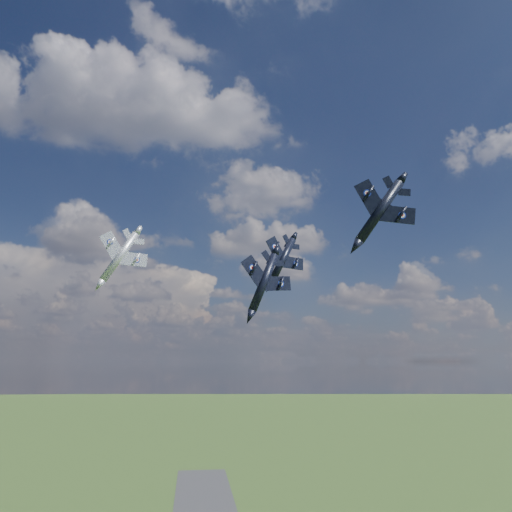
{
  "coord_description": "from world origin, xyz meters",
  "views": [
    {
      "loc": [
        -7.23,
        -71.4,
        63.89
      ],
      "look_at": [
        3.31,
        12.87,
        81.9
      ],
      "focal_mm": 35.0,
      "sensor_mm": 36.0,
      "label": 1
    }
  ],
  "objects": [
    {
      "name": "jet_lead_navy",
      "position": [
        5.54,
        19.2,
        78.27
      ],
      "size": [
        16.49,
        19.23,
        7.76
      ],
      "primitive_type": null,
      "rotation": [
        0.0,
        0.41,
        0.31
      ],
      "color": "black"
    },
    {
      "name": "jet_left_silver",
      "position": [
        -20.04,
        14.15,
        81.43
      ],
      "size": [
        12.08,
        15.12,
        7.41
      ],
      "primitive_type": null,
      "rotation": [
        0.0,
        0.54,
        0.18
      ],
      "color": "#A9ABB4"
    },
    {
      "name": "jet_right_navy",
      "position": [
        16.98,
        -10.39,
        83.43
      ],
      "size": [
        11.82,
        15.07,
        7.95
      ],
      "primitive_type": null,
      "rotation": [
        0.0,
        0.62,
        -0.18
      ],
      "color": "black"
    },
    {
      "name": "jet_high_navy",
      "position": [
        10.76,
        28.51,
        84.45
      ],
      "size": [
        16.37,
        18.54,
        8.22
      ],
      "primitive_type": null,
      "rotation": [
        0.0,
        0.52,
        0.41
      ],
      "color": "black"
    }
  ]
}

